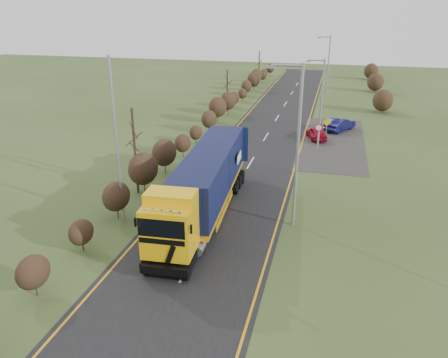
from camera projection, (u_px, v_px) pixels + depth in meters
ground at (211, 230)px, 25.73m from camera, size 160.00×160.00×0.00m
road at (246, 171)px, 34.71m from camera, size 8.00×120.00×0.02m
layby at (332, 142)px, 42.21m from camera, size 6.00×18.00×0.02m
lane_markings at (245, 172)px, 34.43m from camera, size 7.52×116.00×0.01m
hedgerow at (164, 154)px, 33.61m from camera, size 2.24×102.04×6.05m
lorry at (205, 183)px, 26.44m from camera, size 3.19×14.72×4.07m
car_red_hatchback at (316, 133)px, 42.81m from camera, size 2.47×3.79×1.20m
car_blue_sedan at (340, 124)px, 45.63m from camera, size 3.30×4.24×1.35m
streetlight_near at (296, 141)px, 24.37m from camera, size 2.02×0.19×9.52m
streetlight_mid at (320, 100)px, 39.49m from camera, size 1.69×0.18×7.90m
streetlight_far at (327, 65)px, 59.42m from camera, size 1.80×0.18×8.45m
left_pole at (117, 143)px, 25.03m from camera, size 0.16×0.16×9.86m
speed_sign at (318, 132)px, 38.89m from camera, size 0.70×0.10×2.53m
warning_board at (327, 126)px, 42.89m from camera, size 0.75×0.11×1.97m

